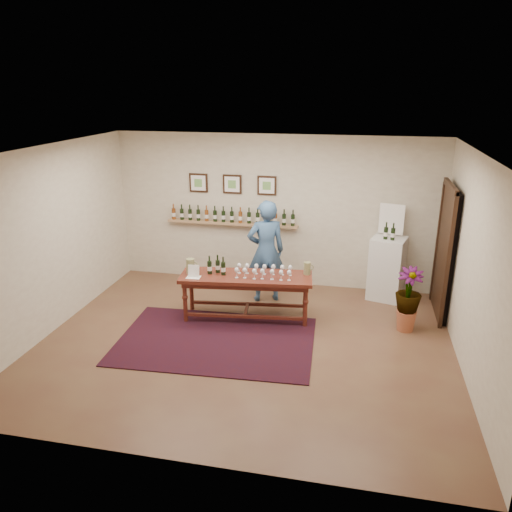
% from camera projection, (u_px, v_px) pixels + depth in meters
% --- Properties ---
extents(ground, '(6.00, 6.00, 0.00)m').
position_uv_depth(ground, '(245.00, 344.00, 7.35)').
color(ground, brown).
rests_on(ground, ground).
extents(room_shell, '(6.00, 6.00, 6.00)m').
position_uv_depth(room_shell, '(393.00, 243.00, 8.29)').
color(room_shell, beige).
rests_on(room_shell, ground).
extents(rug, '(2.97, 2.06, 0.02)m').
position_uv_depth(rug, '(216.00, 340.00, 7.43)').
color(rug, '#420E0B').
rests_on(rug, ground).
extents(tasting_table, '(2.16, 0.91, 0.74)m').
position_uv_depth(tasting_table, '(246.00, 282.00, 7.97)').
color(tasting_table, '#461511').
rests_on(tasting_table, ground).
extents(table_glasses, '(1.30, 0.39, 0.18)m').
position_uv_depth(table_glasses, '(264.00, 271.00, 7.85)').
color(table_glasses, white).
rests_on(table_glasses, tasting_table).
extents(table_bottles, '(0.27, 0.15, 0.28)m').
position_uv_depth(table_bottles, '(217.00, 265.00, 7.97)').
color(table_bottles, black).
rests_on(table_bottles, tasting_table).
extents(pitcher_left, '(0.19, 0.19, 0.24)m').
position_uv_depth(pitcher_left, '(190.00, 266.00, 7.98)').
color(pitcher_left, olive).
rests_on(pitcher_left, tasting_table).
extents(pitcher_right, '(0.14, 0.14, 0.20)m').
position_uv_depth(pitcher_right, '(307.00, 268.00, 7.95)').
color(pitcher_right, olive).
rests_on(pitcher_right, tasting_table).
extents(menu_card, '(0.22, 0.17, 0.20)m').
position_uv_depth(menu_card, '(194.00, 271.00, 7.83)').
color(menu_card, white).
rests_on(menu_card, tasting_table).
extents(display_pedestal, '(0.68, 0.68, 1.11)m').
position_uv_depth(display_pedestal, '(387.00, 268.00, 8.78)').
color(display_pedestal, silver).
rests_on(display_pedestal, ground).
extents(pedestal_bottles, '(0.30, 0.15, 0.29)m').
position_uv_depth(pedestal_bottles, '(390.00, 231.00, 8.47)').
color(pedestal_bottles, black).
rests_on(pedestal_bottles, display_pedestal).
extents(info_sign, '(0.42, 0.13, 0.59)m').
position_uv_depth(info_sign, '(392.00, 219.00, 8.65)').
color(info_sign, white).
rests_on(info_sign, display_pedestal).
extents(potted_plant, '(0.49, 0.49, 0.88)m').
position_uv_depth(potted_plant, '(408.00, 300.00, 7.60)').
color(potted_plant, '#A25436').
rests_on(potted_plant, ground).
extents(person, '(0.77, 0.65, 1.80)m').
position_uv_depth(person, '(266.00, 251.00, 8.58)').
color(person, '#34557D').
rests_on(person, ground).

